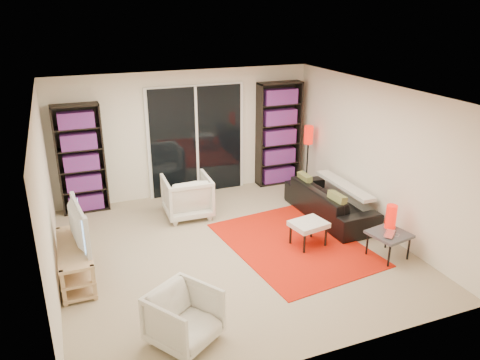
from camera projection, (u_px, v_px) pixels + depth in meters
name	position (u px, v px, depth m)	size (l,w,h in m)	color
floor	(232.00, 249.00, 7.18)	(5.00, 5.00, 0.00)	tan
wall_back	(186.00, 134.00, 8.93)	(5.00, 0.02, 2.40)	white
wall_front	(321.00, 258.00, 4.58)	(5.00, 0.02, 2.40)	white
wall_left	(46.00, 201.00, 5.90)	(0.02, 5.00, 2.40)	white
wall_right	(375.00, 157.00, 7.62)	(0.02, 5.00, 2.40)	white
ceiling	(231.00, 93.00, 6.33)	(5.00, 5.00, 0.02)	white
sliding_door	(197.00, 141.00, 9.02)	(1.92, 0.08, 2.16)	white
bookshelf_left	(81.00, 159.00, 8.20)	(0.80, 0.30, 1.95)	black
bookshelf_right	(279.00, 134.00, 9.49)	(0.90, 0.30, 2.10)	black
tv_stand	(76.00, 261.00, 6.35)	(0.42, 1.32, 0.50)	tan
tv	(72.00, 226.00, 6.17)	(1.01, 0.13, 0.58)	black
rug	(294.00, 244.00, 7.33)	(1.85, 2.50, 0.01)	red
sofa	(330.00, 202.00, 8.18)	(1.95, 0.76, 0.57)	black
armchair_back	(187.00, 196.00, 8.21)	(0.79, 0.81, 0.74)	silver
armchair_front	(184.00, 317.00, 5.13)	(0.67, 0.69, 0.63)	silver
ottoman	(309.00, 225.00, 7.19)	(0.59, 0.51, 0.40)	silver
side_table	(389.00, 235.00, 6.84)	(0.61, 0.61, 0.40)	#434348
laptop	(393.00, 235.00, 6.75)	(0.30, 0.19, 0.02)	silver
table_lamp	(391.00, 217.00, 6.93)	(0.16, 0.16, 0.36)	red
floor_lamp	(308.00, 142.00, 9.17)	(0.20, 0.20, 1.31)	black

